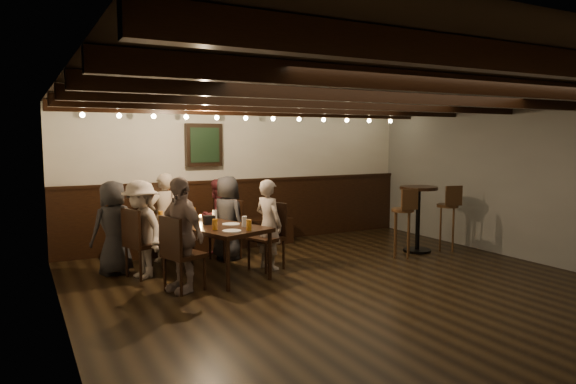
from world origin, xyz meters
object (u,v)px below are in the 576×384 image
person_left_far (180,234)px  person_right_far (269,224)px  dining_table (207,228)px  person_left_near (141,229)px  person_bench_centre (164,217)px  chair_left_far (183,268)px  person_right_near (228,218)px  chair_right_far (267,249)px  bar_stool_right (447,226)px  chair_right_near (226,241)px  person_bench_right (217,216)px  bar_stool_left (402,232)px  chair_left_near (144,256)px  person_bench_left (114,228)px  high_top_table (418,209)px

person_left_far → person_right_far: bearing=90.0°
dining_table → person_left_near: bearing=149.0°
person_bench_centre → chair_left_far: bearing=64.4°
person_right_near → person_right_far: 0.90m
chair_left_far → chair_right_far: (1.36, 0.46, 0.00)m
dining_table → chair_right_far: bearing=-32.0°
bar_stool_right → person_right_near: bearing=171.6°
chair_right_near → person_bench_right: size_ratio=0.75×
person_left_far → bar_stool_left: bearing=73.1°
person_bench_right → person_left_near: (-1.42, -0.96, 0.05)m
bar_stool_right → chair_left_near: bearing=-177.9°
chair_left_far → bar_stool_right: bar_stool_right is taller
bar_stool_left → person_right_far: bearing=172.6°
dining_table → person_left_near: size_ratio=1.53×
bar_stool_left → person_left_far: bearing=-175.9°
dining_table → person_right_far: 0.87m
person_left_near → bar_stool_right: person_left_near is taller
chair_left_near → chair_right_near: (1.36, 0.46, -0.01)m
chair_left_near → chair_right_far: bearing=58.0°
person_bench_right → person_left_near: bearing=15.3°
person_bench_centre → person_left_far: size_ratio=0.95×
person_bench_centre → person_bench_right: size_ratio=1.11×
person_bench_left → bar_stool_right: 5.25m
chair_right_near → person_bench_left: size_ratio=0.70×
chair_left_far → person_left_near: person_left_near is taller
chair_right_near → person_right_far: (0.32, -0.84, 0.37)m
chair_left_far → person_left_far: person_left_far is taller
chair_left_near → person_bench_left: bearing=-158.2°
dining_table → high_top_table: size_ratio=1.86×
person_left_far → person_right_far: 1.50m
person_left_far → high_top_table: size_ratio=1.30×
chair_left_near → person_right_far: 1.76m
bar_stool_right → person_left_far: bearing=-167.6°
person_bench_left → person_bench_centre: (0.80, 0.43, 0.02)m
chair_left_far → person_right_near: 1.76m
person_right_far → bar_stool_left: size_ratio=1.17×
high_top_table → bar_stool_right: 0.60m
person_left_far → person_right_near: (1.13, 1.34, -0.06)m
person_right_far → bar_stool_right: bearing=-114.5°
bar_stool_right → high_top_table: bearing=172.9°
person_left_far → chair_left_near: bearing=178.1°
person_bench_left → person_left_far: bearing=96.3°
person_bench_left → person_left_far: size_ratio=0.92×
chair_left_near → person_bench_right: person_bench_right is taller
chair_left_near → person_left_far: person_left_far is taller
person_bench_centre → person_right_near: bearing=141.3°
high_top_table → person_right_far: bearing=176.6°
person_right_far → bar_stool_left: person_right_far is taller
dining_table → person_left_near: person_left_near is taller
person_bench_left → person_right_near: 1.71m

